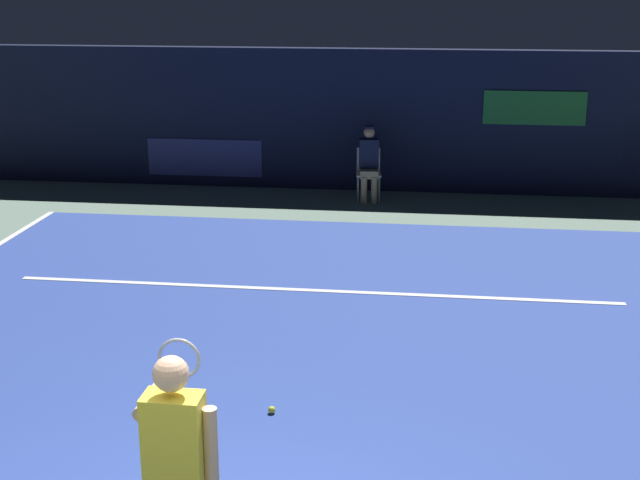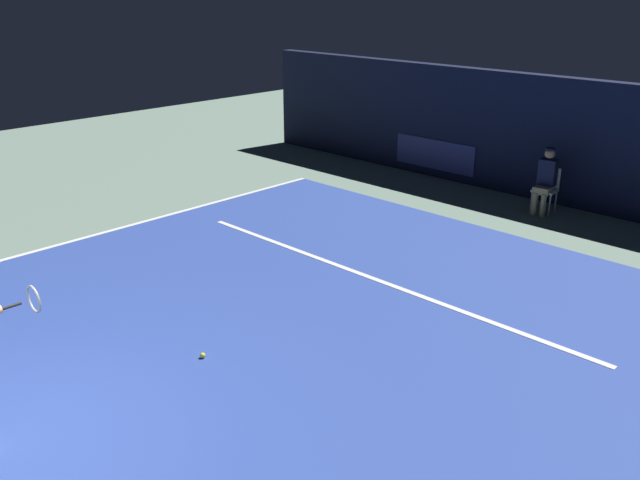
# 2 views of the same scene
# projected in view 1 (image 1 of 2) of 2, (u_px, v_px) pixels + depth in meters

# --- Properties ---
(ground_plane) EXTENTS (31.31, 31.31, 0.00)m
(ground_plane) POSITION_uv_depth(u_px,v_px,m) (290.00, 347.00, 9.71)
(ground_plane) COLOR slate
(court_surface) EXTENTS (9.94, 10.24, 0.01)m
(court_surface) POSITION_uv_depth(u_px,v_px,m) (290.00, 347.00, 9.71)
(court_surface) COLOR #2D479E
(court_surface) RESTS_ON ground
(line_service) EXTENTS (7.75, 0.10, 0.01)m
(line_service) POSITION_uv_depth(u_px,v_px,m) (312.00, 290.00, 11.41)
(line_service) COLOR white
(line_service) RESTS_ON court_surface
(back_wall) EXTENTS (16.16, 0.33, 2.60)m
(back_wall) POSITION_uv_depth(u_px,v_px,m) (354.00, 120.00, 16.56)
(back_wall) COLOR #141933
(back_wall) RESTS_ON ground
(tennis_player) EXTENTS (0.61, 0.93, 1.73)m
(tennis_player) POSITION_uv_depth(u_px,v_px,m) (177.00, 466.00, 5.48)
(tennis_player) COLOR #DBAD89
(tennis_player) RESTS_ON ground
(line_judge_on_chair) EXTENTS (0.48, 0.56, 1.32)m
(line_judge_on_chair) POSITION_uv_depth(u_px,v_px,m) (369.00, 162.00, 15.88)
(line_judge_on_chair) COLOR white
(line_judge_on_chair) RESTS_ON ground
(tennis_ball) EXTENTS (0.07, 0.07, 0.07)m
(tennis_ball) POSITION_uv_depth(u_px,v_px,m) (272.00, 410.00, 8.21)
(tennis_ball) COLOR #CCE033
(tennis_ball) RESTS_ON court_surface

